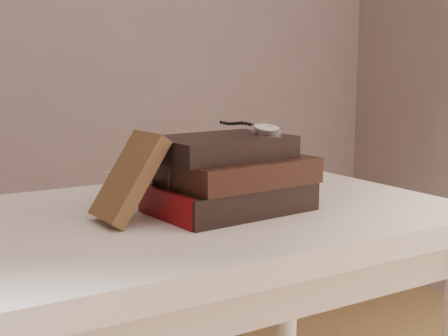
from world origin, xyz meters
TOP-DOWN VIEW (x-y plane):
  - table at (0.00, 0.35)m, footprint 1.00×0.60m
  - book_stack at (0.10, 0.31)m, footprint 0.28×0.20m
  - journal at (-0.08, 0.32)m, footprint 0.11×0.10m
  - pocket_watch at (0.17, 0.31)m, footprint 0.06×0.16m
  - eyeglasses at (-0.00, 0.39)m, footprint 0.12×0.13m

SIDE VIEW (x-z plane):
  - table at x=0.00m, z-range 0.28..1.03m
  - book_stack at x=0.10m, z-range 0.75..0.87m
  - journal at x=-0.08m, z-range 0.75..0.89m
  - eyeglasses at x=0.00m, z-range 0.80..0.85m
  - pocket_watch at x=0.17m, z-range 0.88..0.90m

